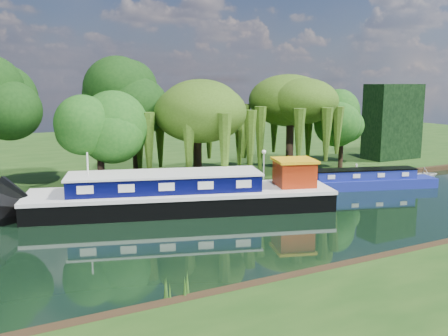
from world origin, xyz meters
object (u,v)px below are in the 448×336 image
dutch_barge (185,195)px  white_cruiser (425,180)px  red_dinghy (205,204)px  narrowboat (364,181)px

dutch_barge → white_cruiser: 23.56m
red_dinghy → dutch_barge: bearing=129.3°
dutch_barge → red_dinghy: bearing=43.3°
white_cruiser → red_dinghy: bearing=101.8°
dutch_barge → narrowboat: bearing=15.9°
dutch_barge → red_dinghy: size_ratio=6.34×
narrowboat → red_dinghy: bearing=-168.4°
red_dinghy → white_cruiser: bearing=-79.6°
dutch_barge → white_cruiser: (23.54, -0.18, -1.09)m
dutch_barge → narrowboat: (15.97, -0.42, -0.45)m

